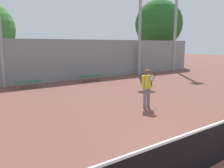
{
  "coord_description": "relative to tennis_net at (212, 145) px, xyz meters",
  "views": [
    {
      "loc": [
        -4.44,
        -2.53,
        2.77
      ],
      "look_at": [
        1.05,
        5.59,
        0.97
      ],
      "focal_mm": 35.0,
      "sensor_mm": 36.0,
      "label": 1
    }
  ],
  "objects": [
    {
      "name": "tennis_player",
      "position": [
        2.09,
        4.38,
        0.45
      ],
      "size": [
        0.58,
        0.41,
        1.69
      ],
      "rotation": [
        0.0,
        0.0,
        -0.04
      ],
      "color": "slate",
      "rests_on": "ground_plane"
    },
    {
      "name": "ground_plane",
      "position": [
        0.0,
        0.0,
        -0.52
      ],
      "size": [
        100.0,
        100.0,
        0.0
      ],
      "primitive_type": "plane",
      "color": "brown"
    },
    {
      "name": "back_fence",
      "position": [
        0.0,
        13.07,
        1.04
      ],
      "size": [
        31.47,
        0.06,
        3.12
      ],
      "color": "gray",
      "rests_on": "ground_plane"
    },
    {
      "name": "bench_courtside_far",
      "position": [
        3.33,
        11.82,
        -0.13
      ],
      "size": [
        1.97,
        0.4,
        0.43
      ],
      "color": "#28663D",
      "rests_on": "ground_plane"
    },
    {
      "name": "tennis_net",
      "position": [
        0.0,
        0.0,
        0.0
      ],
      "size": [
        12.04,
        0.09,
        1.03
      ],
      "color": "#195128",
      "rests_on": "ground_plane"
    },
    {
      "name": "light_pole_center_back",
      "position": [
        8.82,
        12.66,
        5.28
      ],
      "size": [
        0.9,
        0.6,
        10.0
      ],
      "color": "#939399",
      "rests_on": "ground_plane"
    },
    {
      "name": "light_pole_near_left",
      "position": [
        13.98,
        13.03,
        5.41
      ],
      "size": [
        0.9,
        0.6,
        10.52
      ],
      "color": "#939399",
      "rests_on": "ground_plane"
    },
    {
      "name": "tree_green_broad",
      "position": [
        16.37,
        17.75,
        4.74
      ],
      "size": [
        5.91,
        5.91,
        8.23
      ],
      "color": "brown",
      "rests_on": "ground_plane"
    },
    {
      "name": "bench_courtside_near",
      "position": [
        -1.17,
        11.82,
        -0.13
      ],
      "size": [
        1.62,
        0.4,
        0.43
      ],
      "color": "#28663D",
      "rests_on": "ground_plane"
    }
  ]
}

